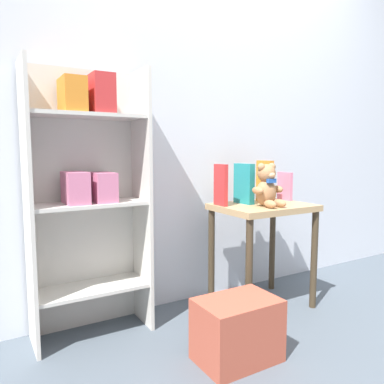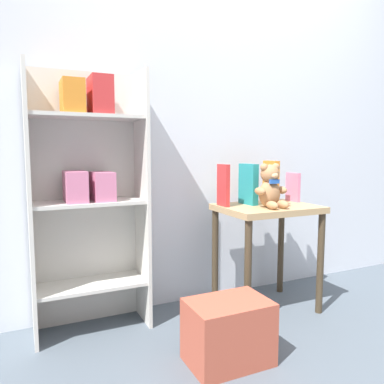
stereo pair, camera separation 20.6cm
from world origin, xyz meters
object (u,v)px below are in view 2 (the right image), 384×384
object	(u,v)px
display_table	(267,224)
storage_bin	(228,332)
book_standing_teal	(248,184)
book_standing_orange	(271,182)
bookshelf_side	(88,185)
book_standing_pink	(293,187)
book_standing_red	(223,185)
teddy_bear	(271,187)

from	to	relation	value
display_table	storage_bin	distance (m)	0.75
book_standing_teal	book_standing_orange	xyz separation A→B (m)	(0.17, -0.00, 0.01)
display_table	bookshelf_side	bearing A→B (deg)	168.58
book_standing_teal	book_standing_pink	bearing A→B (deg)	-4.31
bookshelf_side	book_standing_orange	world-z (taller)	bookshelf_side
book_standing_red	book_standing_orange	xyz separation A→B (m)	(0.34, -0.00, 0.01)
bookshelf_side	book_standing_orange	xyz separation A→B (m)	(1.09, -0.12, -0.01)
book_standing_pink	bookshelf_side	bearing A→B (deg)	176.80
display_table	book_standing_orange	xyz separation A→B (m)	(0.08, 0.09, 0.25)
book_standing_pink	storage_bin	distance (m)	1.08
book_standing_red	bookshelf_side	bearing A→B (deg)	172.17
book_standing_red	book_standing_teal	bearing A→B (deg)	0.50
book_standing_teal	book_standing_orange	size ratio (longest dim) A/B	0.94
book_standing_red	book_standing_teal	distance (m)	0.17
teddy_bear	book_standing_red	bearing A→B (deg)	143.97
teddy_bear	book_standing_teal	xyz separation A→B (m)	(-0.05, 0.16, 0.01)
teddy_bear	book_standing_pink	bearing A→B (deg)	27.61
book_standing_orange	storage_bin	bearing A→B (deg)	-138.85
book_standing_orange	bookshelf_side	bearing A→B (deg)	174.67
bookshelf_side	storage_bin	world-z (taller)	bookshelf_side
bookshelf_side	display_table	size ratio (longest dim) A/B	2.17
book_standing_red	book_standing_pink	distance (m)	0.51
bookshelf_side	storage_bin	bearing A→B (deg)	-50.89
display_table	book_standing_pink	distance (m)	0.34
book_standing_orange	storage_bin	world-z (taller)	book_standing_orange
bookshelf_side	storage_bin	size ratio (longest dim) A/B	3.76
display_table	book_standing_orange	distance (m)	0.27
book_standing_red	storage_bin	bearing A→B (deg)	-115.90
bookshelf_side	storage_bin	distance (m)	1.02
book_standing_red	book_standing_orange	distance (m)	0.34
book_standing_teal	storage_bin	size ratio (longest dim) A/B	0.67
display_table	book_standing_orange	world-z (taller)	book_standing_orange
teddy_bear	book_standing_teal	distance (m)	0.17
storage_bin	book_standing_orange	bearing A→B (deg)	40.38
bookshelf_side	book_standing_orange	size ratio (longest dim) A/B	5.28
teddy_bear	storage_bin	distance (m)	0.84
book_standing_red	book_standing_orange	world-z (taller)	book_standing_orange
teddy_bear	bookshelf_side	bearing A→B (deg)	164.34
book_standing_teal	display_table	bearing A→B (deg)	-49.34
bookshelf_side	teddy_bear	xyz separation A→B (m)	(0.97, -0.27, -0.03)
bookshelf_side	display_table	world-z (taller)	bookshelf_side
book_standing_red	storage_bin	distance (m)	0.83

